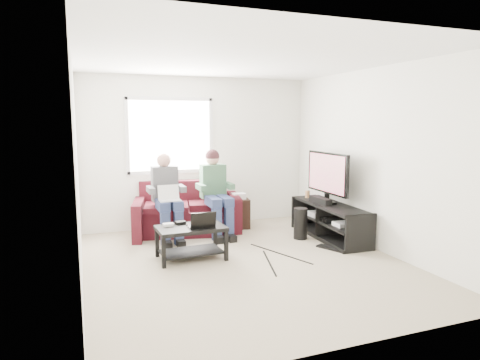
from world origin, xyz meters
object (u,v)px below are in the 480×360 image
object	(u,v)px
tv	(327,174)
end_table	(239,212)
sofa	(188,214)
tv_stand	(330,223)
subwoofer	(301,224)
coffee_table	(191,235)

from	to	relation	value
tv	end_table	xyz separation A→B (m)	(-1.12, 1.03, -0.73)
tv	end_table	world-z (taller)	tv
tv	end_table	size ratio (longest dim) A/B	1.80
sofa	end_table	size ratio (longest dim) A/B	3.20
tv_stand	subwoofer	world-z (taller)	tv_stand
subwoofer	end_table	bearing A→B (deg)	123.54
end_table	tv_stand	bearing A→B (deg)	-45.12
sofa	tv_stand	world-z (taller)	sofa
tv	coffee_table	bearing A→B (deg)	-171.77
sofa	tv_stand	size ratio (longest dim) A/B	1.17
sofa	coffee_table	bearing A→B (deg)	-101.90
sofa	subwoofer	xyz separation A→B (m)	(1.57, -1.03, -0.07)
coffee_table	subwoofer	bearing A→B (deg)	10.80
tv_stand	end_table	size ratio (longest dim) A/B	2.73
sofa	coffee_table	distance (m)	1.41
tv	subwoofer	world-z (taller)	tv
sofa	tv_stand	distance (m)	2.33
tv_stand	subwoofer	bearing A→B (deg)	165.17
sofa	subwoofer	size ratio (longest dim) A/B	3.99
sofa	tv	size ratio (longest dim) A/B	1.77
coffee_table	tv	xyz separation A→B (m)	(2.31, 0.33, 0.68)
sofa	end_table	distance (m)	0.90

